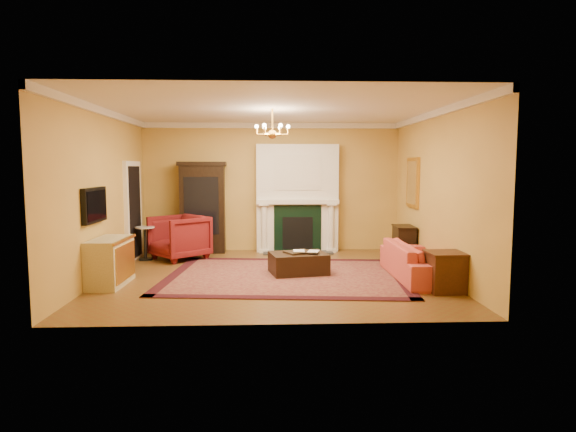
{
  "coord_description": "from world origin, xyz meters",
  "views": [
    {
      "loc": [
        -0.07,
        -8.63,
        1.97
      ],
      "look_at": [
        0.29,
        0.3,
        1.06
      ],
      "focal_mm": 30.0,
      "sensor_mm": 36.0,
      "label": 1
    }
  ],
  "objects": [
    {
      "name": "wall_back",
      "position": [
        0.0,
        2.76,
        1.5
      ],
      "size": [
        6.0,
        0.02,
        3.0
      ],
      "primitive_type": "cube",
      "color": "gold",
      "rests_on": "floor"
    },
    {
      "name": "chandelier",
      "position": [
        -0.0,
        0.0,
        2.61
      ],
      "size": [
        0.63,
        0.55,
        0.53
      ],
      "color": "gold",
      "rests_on": "ceiling"
    },
    {
      "name": "topiary_right",
      "position": [
        1.14,
        2.53,
        1.44
      ],
      "size": [
        0.14,
        0.14,
        0.39
      ],
      "color": "gray",
      "rests_on": "fireplace"
    },
    {
      "name": "ottoman_tray",
      "position": [
        0.48,
        0.14,
        0.41
      ],
      "size": [
        0.6,
        0.56,
        0.03
      ],
      "primitive_type": "cube",
      "rotation": [
        0.0,
        0.0,
        0.5
      ],
      "color": "black",
      "rests_on": "leather_ottoman"
    },
    {
      "name": "coral_sofa",
      "position": [
        2.56,
        -0.33,
        0.42
      ],
      "size": [
        0.64,
        2.15,
        0.84
      ],
      "primitive_type": "imported",
      "rotation": [
        0.0,
        0.0,
        1.56
      ],
      "color": "#BC403B",
      "rests_on": "floor"
    },
    {
      "name": "end_table",
      "position": [
        2.72,
        -1.26,
        0.3
      ],
      "size": [
        0.54,
        0.54,
        0.61
      ],
      "primitive_type": "cube",
      "rotation": [
        0.0,
        0.0,
        0.02
      ],
      "color": "#3E1C11",
      "rests_on": "floor"
    },
    {
      "name": "book_a",
      "position": [
        0.38,
        0.07,
        0.56
      ],
      "size": [
        0.21,
        0.03,
        0.28
      ],
      "primitive_type": "imported",
      "rotation": [
        0.0,
        0.0,
        -0.02
      ],
      "color": "gray",
      "rests_on": "ottoman_tray"
    },
    {
      "name": "topiary_left",
      "position": [
        -0.14,
        2.53,
        1.47
      ],
      "size": [
        0.16,
        0.16,
        0.43
      ],
      "color": "gray",
      "rests_on": "fireplace"
    },
    {
      "name": "leather_ottoman",
      "position": [
        0.47,
        0.12,
        0.2
      ],
      "size": [
        1.13,
        0.92,
        0.38
      ],
      "primitive_type": "cube",
      "rotation": [
        0.0,
        0.0,
        0.2
      ],
      "color": "black",
      "rests_on": "oriental_rug"
    },
    {
      "name": "crown_molding",
      "position": [
        0.0,
        0.96,
        2.94
      ],
      "size": [
        6.0,
        5.5,
        0.12
      ],
      "color": "white",
      "rests_on": "ceiling"
    },
    {
      "name": "pedestal_table",
      "position": [
        -2.7,
        1.6,
        0.42
      ],
      "size": [
        0.4,
        0.4,
        0.72
      ],
      "color": "black",
      "rests_on": "floor"
    },
    {
      "name": "wall_right",
      "position": [
        3.01,
        0.0,
        1.5
      ],
      "size": [
        0.02,
        5.5,
        3.0
      ],
      "primitive_type": "cube",
      "color": "gold",
      "rests_on": "floor"
    },
    {
      "name": "wingback_armchair",
      "position": [
        -1.99,
        1.67,
        0.52
      ],
      "size": [
        1.38,
        1.39,
        1.04
      ],
      "primitive_type": "imported",
      "rotation": [
        0.0,
        0.0,
        -0.84
      ],
      "color": "maroon",
      "rests_on": "floor"
    },
    {
      "name": "gilt_mirror",
      "position": [
        2.97,
        1.4,
        1.65
      ],
      "size": [
        0.06,
        0.76,
        1.05
      ],
      "color": "gold",
      "rests_on": "wall_right"
    },
    {
      "name": "floor",
      "position": [
        0.0,
        0.0,
        -0.01
      ],
      "size": [
        6.0,
        5.5,
        0.02
      ],
      "primitive_type": "cube",
      "color": "brown",
      "rests_on": "ground"
    },
    {
      "name": "book_b",
      "position": [
        0.65,
        0.07,
        0.56
      ],
      "size": [
        0.19,
        0.07,
        0.26
      ],
      "primitive_type": "imported",
      "rotation": [
        0.0,
        0.0,
        -0.27
      ],
      "color": "gray",
      "rests_on": "ottoman_tray"
    },
    {
      "name": "tv_panel",
      "position": [
        -2.95,
        -0.6,
        1.35
      ],
      "size": [
        0.09,
        0.95,
        0.58
      ],
      "color": "black",
      "rests_on": "wall_left"
    },
    {
      "name": "china_cabinet",
      "position": [
        -1.59,
        2.49,
        1.0
      ],
      "size": [
        1.02,
        0.5,
        2.01
      ],
      "primitive_type": "cube",
      "rotation": [
        0.0,
        0.0,
        0.04
      ],
      "color": "black",
      "rests_on": "floor"
    },
    {
      "name": "console_table",
      "position": [
        2.78,
        1.3,
        0.36
      ],
      "size": [
        0.4,
        0.66,
        0.72
      ],
      "primitive_type": "cube",
      "rotation": [
        0.0,
        0.0,
        -0.05
      ],
      "color": "black",
      "rests_on": "floor"
    },
    {
      "name": "fireplace",
      "position": [
        0.6,
        2.57,
        1.19
      ],
      "size": [
        1.9,
        0.7,
        2.5
      ],
      "color": "silver",
      "rests_on": "wall_back"
    },
    {
      "name": "oriental_rug",
      "position": [
        0.23,
        -0.05,
        0.01
      ],
      "size": [
        4.53,
        3.56,
        0.02
      ],
      "primitive_type": "cube",
      "rotation": [
        0.0,
        0.0,
        -0.09
      ],
      "color": "#4C1018",
      "rests_on": "floor"
    },
    {
      "name": "ceiling",
      "position": [
        0.0,
        0.0,
        3.01
      ],
      "size": [
        6.0,
        5.5,
        0.02
      ],
      "primitive_type": "cube",
      "color": "silver",
      "rests_on": "wall_back"
    },
    {
      "name": "wall_left",
      "position": [
        -3.01,
        0.0,
        1.5
      ],
      "size": [
        0.02,
        5.5,
        3.0
      ],
      "primitive_type": "cube",
      "color": "gold",
      "rests_on": "floor"
    },
    {
      "name": "commode",
      "position": [
        -2.73,
        -0.6,
        0.4
      ],
      "size": [
        0.53,
        1.07,
        0.79
      ],
      "primitive_type": "cube",
      "rotation": [
        0.0,
        0.0,
        -0.03
      ],
      "color": "beige",
      "rests_on": "floor"
    },
    {
      "name": "wall_front",
      "position": [
        0.0,
        -2.76,
        1.5
      ],
      "size": [
        6.0,
        0.02,
        3.0
      ],
      "primitive_type": "cube",
      "color": "gold",
      "rests_on": "floor"
    },
    {
      "name": "doorway",
      "position": [
        -2.95,
        1.7,
        1.05
      ],
      "size": [
        0.08,
        1.05,
        2.1
      ],
      "color": "white",
      "rests_on": "wall_left"
    }
  ]
}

